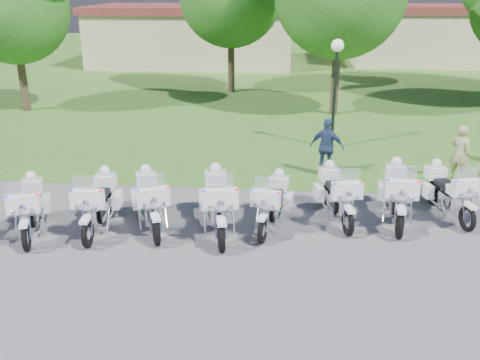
# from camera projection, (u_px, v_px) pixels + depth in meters

# --- Properties ---
(ground) EXTENTS (100.00, 100.00, 0.00)m
(ground) POSITION_uv_depth(u_px,v_px,m) (246.00, 235.00, 12.83)
(ground) COLOR #57575C
(ground) RESTS_ON ground
(grass_lawn) EXTENTS (100.00, 48.00, 0.01)m
(grass_lawn) POSITION_uv_depth(u_px,v_px,m) (276.00, 67.00, 38.02)
(grass_lawn) COLOR #38611E
(grass_lawn) RESTS_ON ground
(motorcycle_1) EXTENTS (1.25, 2.29, 1.59)m
(motorcycle_1) POSITION_uv_depth(u_px,v_px,m) (30.00, 207.00, 12.74)
(motorcycle_1) COLOR black
(motorcycle_1) RESTS_ON ground
(motorcycle_2) EXTENTS (0.89, 2.45, 1.65)m
(motorcycle_2) POSITION_uv_depth(u_px,v_px,m) (98.00, 202.00, 12.96)
(motorcycle_2) COLOR black
(motorcycle_2) RESTS_ON ground
(motorcycle_3) EXTENTS (1.36, 2.37, 1.66)m
(motorcycle_3) POSITION_uv_depth(u_px,v_px,m) (150.00, 200.00, 13.03)
(motorcycle_3) COLOR black
(motorcycle_3) RESTS_ON ground
(motorcycle_4) EXTENTS (1.19, 2.63, 1.78)m
(motorcycle_4) POSITION_uv_depth(u_px,v_px,m) (218.00, 202.00, 12.80)
(motorcycle_4) COLOR black
(motorcycle_4) RESTS_ON ground
(motorcycle_5) EXTENTS (1.03, 2.28, 1.54)m
(motorcycle_5) POSITION_uv_depth(u_px,v_px,m) (272.00, 202.00, 13.08)
(motorcycle_5) COLOR black
(motorcycle_5) RESTS_ON ground
(motorcycle_6) EXTENTS (1.11, 2.37, 1.61)m
(motorcycle_6) POSITION_uv_depth(u_px,v_px,m) (337.00, 194.00, 13.49)
(motorcycle_6) COLOR black
(motorcycle_6) RESTS_ON ground
(motorcycle_7) EXTENTS (0.99, 2.58, 1.74)m
(motorcycle_7) POSITION_uv_depth(u_px,v_px,m) (397.00, 193.00, 13.40)
(motorcycle_7) COLOR black
(motorcycle_7) RESTS_ON ground
(motorcycle_8) EXTENTS (1.13, 2.31, 1.58)m
(motorcycle_8) POSITION_uv_depth(u_px,v_px,m) (448.00, 191.00, 13.71)
(motorcycle_8) COLOR black
(motorcycle_8) RESTS_ON ground
(lamp_post) EXTENTS (0.44, 0.44, 3.88)m
(lamp_post) POSITION_uv_depth(u_px,v_px,m) (336.00, 66.00, 18.48)
(lamp_post) COLOR black
(lamp_post) RESTS_ON ground
(building_west) EXTENTS (14.56, 8.32, 4.10)m
(building_west) POSITION_uv_depth(u_px,v_px,m) (195.00, 35.00, 38.75)
(building_west) COLOR #C6B88F
(building_west) RESTS_ON ground
(building_east) EXTENTS (11.44, 7.28, 4.10)m
(building_east) POSITION_uv_depth(u_px,v_px,m) (428.00, 34.00, 39.17)
(building_east) COLOR #C6B88F
(building_east) RESTS_ON ground
(bystander_a) EXTENTS (0.74, 0.72, 1.72)m
(bystander_a) POSITION_uv_depth(u_px,v_px,m) (460.00, 153.00, 16.03)
(bystander_a) COLOR tan
(bystander_a) RESTS_ON ground
(bystander_c) EXTENTS (1.15, 0.74, 1.81)m
(bystander_c) POSITION_uv_depth(u_px,v_px,m) (327.00, 147.00, 16.46)
(bystander_c) COLOR navy
(bystander_c) RESTS_ON ground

